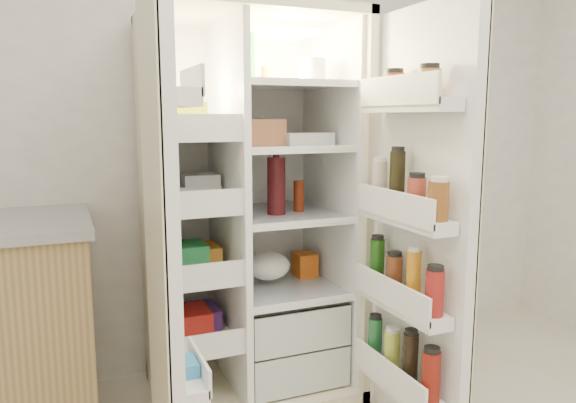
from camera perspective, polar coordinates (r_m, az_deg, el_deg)
name	(u,v)px	position (r m, az deg, el deg)	size (l,w,h in m)	color
wall_back	(252,114)	(2.94, -3.80, 9.09)	(4.00, 0.02, 2.70)	silver
refrigerator	(250,241)	(2.64, -3.98, -4.15)	(0.92, 0.70, 1.80)	beige
freezer_door	(163,249)	(1.91, -12.91, -4.91)	(0.15, 0.40, 1.72)	white
fridge_door	(419,236)	(2.21, 13.49, -3.50)	(0.17, 0.58, 1.72)	white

